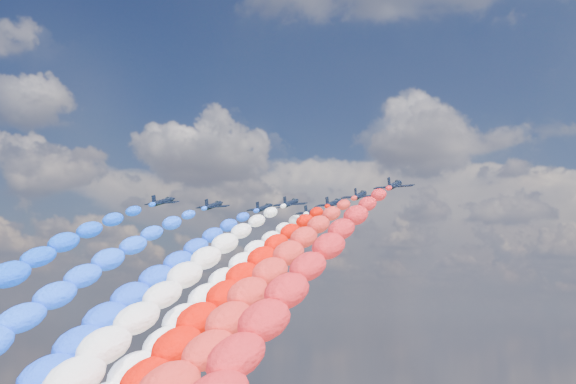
% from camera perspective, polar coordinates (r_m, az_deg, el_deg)
% --- Properties ---
extents(jet_0, '(7.98, 10.86, 5.20)m').
position_cam_1_polar(jet_0, '(165.47, -9.93, -0.76)').
color(jet_0, black).
extents(jet_1, '(8.56, 11.28, 5.20)m').
position_cam_1_polar(jet_1, '(169.78, -5.94, -1.07)').
color(jet_1, black).
extents(trail_1, '(6.55, 95.83, 50.86)m').
position_cam_1_polar(trail_1, '(127.70, -17.07, -8.51)').
color(trail_1, '#1953FF').
extents(jet_2, '(8.07, 10.93, 5.20)m').
position_cam_1_polar(jet_2, '(172.90, -1.91, -1.27)').
color(jet_2, black).
extents(trail_2, '(6.55, 95.83, 50.86)m').
position_cam_1_polar(trail_2, '(128.68, -11.46, -8.73)').
color(trail_2, blue).
extents(jet_3, '(8.28, 11.08, 5.20)m').
position_cam_1_polar(jet_3, '(165.14, 0.23, -0.88)').
color(jet_3, black).
extents(trail_3, '(6.55, 95.83, 50.86)m').
position_cam_1_polar(trail_3, '(119.92, -9.15, -8.76)').
color(trail_3, white).
extents(jet_4, '(8.52, 11.25, 5.20)m').
position_cam_1_polar(jet_4, '(178.54, 1.96, -1.53)').
color(jet_4, black).
extents(trail_4, '(6.55, 95.83, 50.86)m').
position_cam_1_polar(trail_4, '(132.54, -5.87, -8.89)').
color(trail_4, white).
extents(jet_5, '(8.51, 11.24, 5.20)m').
position_cam_1_polar(jet_5, '(165.64, 3.67, -0.89)').
color(jet_5, black).
extents(trail_5, '(6.55, 95.83, 50.86)m').
position_cam_1_polar(trail_5, '(118.92, -4.34, -8.85)').
color(trail_5, '#E60C02').
extents(jet_6, '(8.40, 11.17, 5.20)m').
position_cam_1_polar(jet_6, '(154.79, 5.78, -0.26)').
color(jet_6, black).
extents(trail_6, '(6.55, 95.83, 50.86)m').
position_cam_1_polar(trail_6, '(107.22, -2.12, -8.81)').
color(trail_6, red).
extents(jet_7, '(8.05, 10.91, 5.20)m').
position_cam_1_polar(jet_7, '(143.25, 8.48, 0.54)').
color(jet_7, black).
extents(trail_7, '(6.55, 95.83, 50.86)m').
position_cam_1_polar(trail_7, '(94.67, 1.00, -8.73)').
color(trail_7, red).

